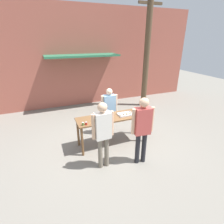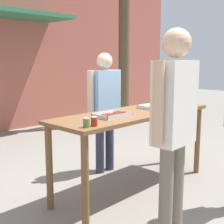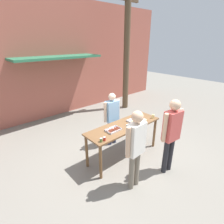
# 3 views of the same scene
# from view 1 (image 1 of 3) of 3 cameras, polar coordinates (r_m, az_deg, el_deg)

# --- Properties ---
(ground_plane) EXTENTS (24.00, 24.00, 0.00)m
(ground_plane) POSITION_cam_1_polar(r_m,az_deg,el_deg) (5.69, 0.00, -10.08)
(ground_plane) COLOR gray
(building_facade_back) EXTENTS (12.00, 1.11, 4.50)m
(building_facade_back) POSITION_cam_1_polar(r_m,az_deg,el_deg) (8.63, -10.41, 17.00)
(building_facade_back) COLOR #A85647
(building_facade_back) RESTS_ON ground
(serving_table) EXTENTS (2.14, 0.68, 0.93)m
(serving_table) POSITION_cam_1_polar(r_m,az_deg,el_deg) (5.30, 0.00, -2.76)
(serving_table) COLOR brown
(serving_table) RESTS_ON ground
(food_tray_sausages) EXTENTS (0.38, 0.25, 0.04)m
(food_tray_sausages) POSITION_cam_1_polar(r_m,az_deg,el_deg) (5.09, -4.09, -2.17)
(food_tray_sausages) COLOR silver
(food_tray_sausages) RESTS_ON serving_table
(food_tray_buns) EXTENTS (0.46, 0.31, 0.07)m
(food_tray_buns) POSITION_cam_1_polar(r_m,az_deg,el_deg) (5.38, 4.43, -0.71)
(food_tray_buns) COLOR silver
(food_tray_buns) RESTS_ON serving_table
(condiment_jar_mustard) EXTENTS (0.06, 0.06, 0.09)m
(condiment_jar_mustard) POSITION_cam_1_polar(r_m,az_deg,el_deg) (4.78, -9.46, -3.84)
(condiment_jar_mustard) COLOR #567A38
(condiment_jar_mustard) RESTS_ON serving_table
(condiment_jar_ketchup) EXTENTS (0.06, 0.06, 0.09)m
(condiment_jar_ketchup) POSITION_cam_1_polar(r_m,az_deg,el_deg) (4.79, -8.43, -3.71)
(condiment_jar_ketchup) COLOR #B22319
(condiment_jar_ketchup) RESTS_ON serving_table
(beer_cup) EXTENTS (0.07, 0.07, 0.11)m
(beer_cup) POSITION_cam_1_polar(r_m,az_deg,el_deg) (5.43, 10.05, -0.34)
(beer_cup) COLOR #DBC67A
(beer_cup) RESTS_ON serving_table
(person_server_behind_table) EXTENTS (0.56, 0.24, 1.62)m
(person_server_behind_table) POSITION_cam_1_polar(r_m,az_deg,el_deg) (5.86, -0.87, 1.57)
(person_server_behind_table) COLOR #333851
(person_server_behind_table) RESTS_ON ground
(person_customer_holding_hotdog) EXTENTS (0.56, 0.23, 1.77)m
(person_customer_holding_hotdog) POSITION_cam_1_polar(r_m,az_deg,el_deg) (4.21, -2.98, -5.90)
(person_customer_holding_hotdog) COLOR #756B5B
(person_customer_holding_hotdog) RESTS_ON ground
(person_customer_with_cup) EXTENTS (0.58, 0.27, 1.83)m
(person_customer_with_cup) POSITION_cam_1_polar(r_m,az_deg,el_deg) (4.41, 9.90, -4.35)
(person_customer_with_cup) COLOR #232328
(person_customer_with_cup) RESTS_ON ground
(utility_pole) EXTENTS (1.10, 0.26, 5.02)m
(utility_pole) POSITION_cam_1_polar(r_m,az_deg,el_deg) (8.41, 11.34, 18.97)
(utility_pole) COLOR brown
(utility_pole) RESTS_ON ground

